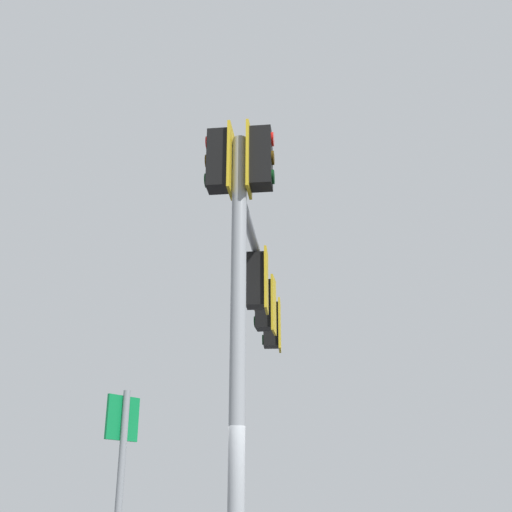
# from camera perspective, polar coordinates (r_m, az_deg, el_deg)

# --- Properties ---
(signal_mast_assembly) EXTENTS (6.21, 2.65, 6.64)m
(signal_mast_assembly) POSITION_cam_1_polar(r_m,az_deg,el_deg) (9.83, -0.23, -2.50)
(signal_mast_assembly) COLOR gray
(signal_mast_assembly) RESTS_ON ground
(route_sign_primary) EXTENTS (0.26, 0.33, 2.70)m
(route_sign_primary) POSITION_cam_1_polar(r_m,az_deg,el_deg) (6.60, -12.27, -20.34)
(route_sign_primary) COLOR slate
(route_sign_primary) RESTS_ON ground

